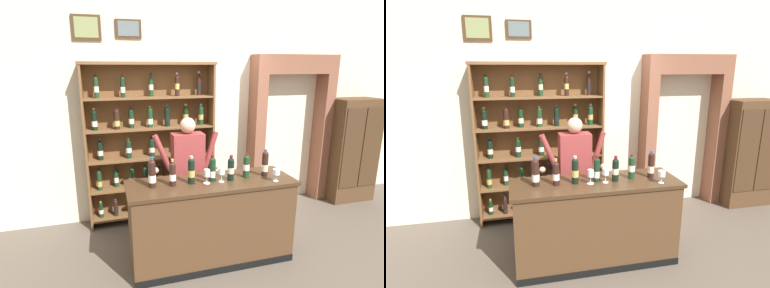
% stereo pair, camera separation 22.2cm
% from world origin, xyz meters
% --- Properties ---
extents(ground_plane, '(14.00, 14.00, 0.02)m').
position_xyz_m(ground_plane, '(0.00, 0.00, -0.01)').
color(ground_plane, brown).
extents(back_wall, '(12.00, 0.19, 3.59)m').
position_xyz_m(back_wall, '(-0.00, 1.45, 1.80)').
color(back_wall, beige).
rests_on(back_wall, ground).
extents(wine_shelf, '(1.83, 0.32, 2.29)m').
position_xyz_m(wine_shelf, '(-0.41, 1.22, 1.19)').
color(wine_shelf, brown).
rests_on(wine_shelf, ground).
extents(archway_doorway, '(1.39, 0.45, 2.41)m').
position_xyz_m(archway_doorway, '(1.85, 1.32, 1.35)').
color(archway_doorway, brown).
rests_on(archway_doorway, ground).
extents(side_cabinet, '(0.79, 0.48, 1.73)m').
position_xyz_m(side_cabinet, '(2.92, 1.04, 0.86)').
color(side_cabinet, '#4C331E').
rests_on(side_cabinet, ground).
extents(tasting_counter, '(1.90, 0.62, 0.98)m').
position_xyz_m(tasting_counter, '(0.07, -0.00, 0.49)').
color(tasting_counter, '#4C331E').
rests_on(tasting_counter, ground).
extents(shopkeeper, '(0.88, 0.22, 1.61)m').
position_xyz_m(shopkeeper, '(-0.04, 0.59, 0.99)').
color(shopkeeper, '#2D3347').
rests_on(shopkeeper, ground).
extents(tasting_bottle_bianco, '(0.08, 0.08, 0.33)m').
position_xyz_m(tasting_bottle_bianco, '(-0.59, 0.02, 1.13)').
color(tasting_bottle_bianco, black).
rests_on(tasting_bottle_bianco, tasting_counter).
extents(tasting_bottle_rosso, '(0.07, 0.07, 0.30)m').
position_xyz_m(tasting_bottle_rosso, '(-0.37, -0.01, 1.12)').
color(tasting_bottle_rosso, black).
rests_on(tasting_bottle_rosso, tasting_counter).
extents(tasting_bottle_riserva, '(0.08, 0.08, 0.31)m').
position_xyz_m(tasting_bottle_riserva, '(-0.16, 0.00, 1.13)').
color(tasting_bottle_riserva, black).
rests_on(tasting_bottle_riserva, tasting_counter).
extents(tasting_bottle_chianti, '(0.07, 0.07, 0.30)m').
position_xyz_m(tasting_bottle_chianti, '(0.09, 0.01, 1.12)').
color(tasting_bottle_chianti, black).
rests_on(tasting_bottle_chianti, tasting_counter).
extents(tasting_bottle_prosecco, '(0.07, 0.07, 0.29)m').
position_xyz_m(tasting_bottle_prosecco, '(0.29, -0.02, 1.12)').
color(tasting_bottle_prosecco, black).
rests_on(tasting_bottle_prosecco, tasting_counter).
extents(tasting_bottle_grappa, '(0.07, 0.07, 0.29)m').
position_xyz_m(tasting_bottle_grappa, '(0.50, 0.01, 1.12)').
color(tasting_bottle_grappa, '#19381E').
rests_on(tasting_bottle_grappa, tasting_counter).
extents(tasting_bottle_vin_santo, '(0.07, 0.07, 0.32)m').
position_xyz_m(tasting_bottle_vin_santo, '(0.73, -0.00, 1.13)').
color(tasting_bottle_vin_santo, black).
rests_on(tasting_bottle_vin_santo, tasting_counter).
extents(wine_glass_left, '(0.08, 0.08, 0.14)m').
position_xyz_m(wine_glass_left, '(0.77, -0.20, 1.08)').
color(wine_glass_left, silver).
rests_on(wine_glass_left, tasting_counter).
extents(wine_glass_right, '(0.07, 0.07, 0.16)m').
position_xyz_m(wine_glass_right, '(0.00, -0.05, 1.09)').
color(wine_glass_right, silver).
rests_on(wine_glass_right, tasting_counter).
extents(wine_glass_center, '(0.07, 0.07, 0.16)m').
position_xyz_m(wine_glass_center, '(0.17, -0.05, 1.10)').
color(wine_glass_center, silver).
rests_on(wine_glass_center, tasting_counter).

